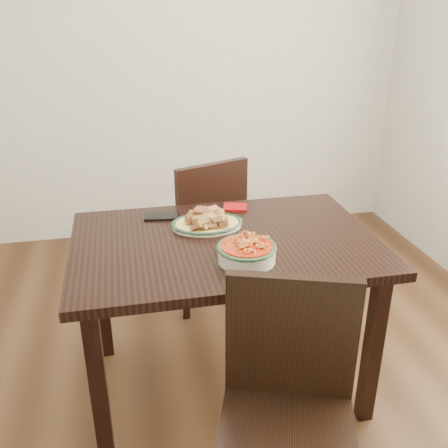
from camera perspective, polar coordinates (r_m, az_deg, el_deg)
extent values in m
plane|color=#352011|center=(2.51, -1.73, -17.07)|extent=(3.50, 3.50, 0.00)
cube|color=beige|center=(3.64, -7.19, 18.35)|extent=(3.50, 0.10, 2.60)
cube|color=black|center=(2.07, 0.11, -2.24)|extent=(1.25, 0.84, 0.04)
cube|color=black|center=(1.97, -14.13, -17.77)|extent=(0.06, 0.06, 0.71)
cube|color=black|center=(2.18, 16.61, -13.58)|extent=(0.06, 0.06, 0.71)
cube|color=black|center=(2.52, -13.84, -7.68)|extent=(0.06, 0.06, 0.71)
cube|color=black|center=(2.68, 10.09, -5.26)|extent=(0.06, 0.06, 0.71)
cube|color=black|center=(2.90, -3.23, -0.89)|extent=(0.54, 0.54, 0.04)
cube|color=black|center=(3.20, -1.98, -2.78)|extent=(0.04, 0.04, 0.41)
cube|color=black|center=(3.07, -7.47, -4.29)|extent=(0.04, 0.04, 0.41)
cube|color=black|center=(2.95, 1.40, -5.29)|extent=(0.04, 0.04, 0.41)
cube|color=black|center=(2.80, -4.45, -7.10)|extent=(0.04, 0.04, 0.41)
cube|color=black|center=(2.65, -1.33, 2.36)|extent=(0.41, 0.18, 0.44)
cube|color=black|center=(1.66, 7.18, -23.19)|extent=(0.53, 0.53, 0.04)
cube|color=black|center=(1.95, 1.40, -23.73)|extent=(0.04, 0.04, 0.41)
cube|color=black|center=(1.65, 7.68, -12.61)|extent=(0.41, 0.17, 0.44)
ellipsoid|color=beige|center=(2.18, -1.94, -0.07)|extent=(0.31, 0.23, 0.02)
ellipsoid|color=gold|center=(2.18, -1.95, 0.07)|extent=(0.29, 0.22, 0.01)
torus|color=#183421|center=(2.18, -1.95, 0.12)|extent=(0.24, 0.24, 0.01)
cylinder|color=beige|center=(1.89, 2.59, -3.38)|extent=(0.22, 0.22, 0.06)
torus|color=#1A3A20|center=(1.87, 2.61, -2.68)|extent=(0.23, 0.23, 0.02)
cylinder|color=#A11F07|center=(1.87, 2.61, -2.54)|extent=(0.20, 0.20, 0.01)
cube|color=black|center=(2.29, -7.16, 0.87)|extent=(0.16, 0.10, 0.01)
cube|color=#970B0A|center=(2.37, 1.27, 1.91)|extent=(0.13, 0.12, 0.01)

